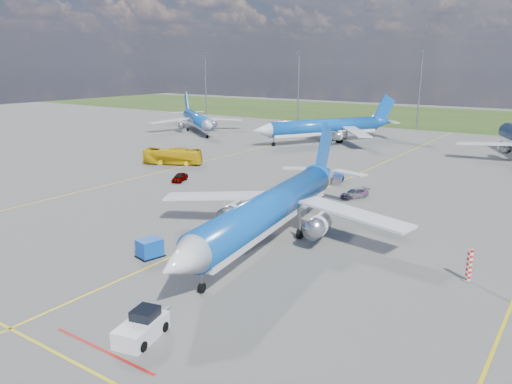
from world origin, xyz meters
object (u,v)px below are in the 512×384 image
Objects in this scene: bg_jet_nw at (198,132)px; apron_bus at (173,156)px; uld_container at (150,248)px; service_car_b at (308,194)px; baggage_tug_c at (338,178)px; pushback_tug at (142,327)px; service_car_c at (354,193)px; warning_post at (469,265)px; service_car_a at (180,177)px; bg_jet_nnw at (324,142)px; main_airliner at (269,242)px.

bg_jet_nw is 46.74m from apron_bus.
apron_bus is (-31.12, 36.01, 0.66)m from uld_container.
service_car_b is 0.82× the size of baggage_tug_c.
pushback_tug reaches higher than service_car_c.
warning_post is 38.99m from baggage_tug_c.
service_car_a is at bearing 98.31° from service_car_b.
bg_jet_nnw reaches higher than service_car_c.
main_airliner is 22.50m from service_car_c.
warning_post is 50.17m from service_car_a.
service_car_c is (0.16, 22.49, 0.65)m from main_airliner.
service_car_c is (27.40, -44.31, 0.65)m from bg_jet_nnw.
warning_post is 0.66× the size of service_car_b.
uld_container is at bearing -45.16° from bg_jet_nnw.
service_car_c reaches higher than service_car_b.
apron_bus is 39.09m from service_car_c.
service_car_a reaches higher than service_car_b.
service_car_a is 28.86m from service_car_c.
bg_jet_nnw is at bearing 95.66° from pushback_tug.
uld_container is (19.57, -77.20, 0.91)m from bg_jet_nnw.
baggage_tug_c is (-0.99, 11.91, -0.07)m from service_car_b.
uld_container is at bearing -73.10° from service_car_a.
pushback_tug is (30.41, -88.38, 0.81)m from bg_jet_nnw.
service_car_b is at bearing -116.72° from service_car_c.
service_car_c is at bearing 80.59° from pushback_tug.
service_car_b is at bearing -14.20° from service_car_a.
pushback_tug is at bearing -100.68° from baggage_tug_c.
pushback_tug is at bearing -59.82° from service_car_c.
service_car_b is (2.45, 28.84, -0.28)m from uld_container.
bg_jet_nnw is at bearing 117.39° from uld_container.
bg_jet_nw is 8.34× the size of service_car_b.
service_car_a is at bearing -104.07° from bg_jet_nw.
service_car_a is (-0.68, -50.98, 0.70)m from bg_jet_nnw.
baggage_tug_c is at bearing 6.48° from service_car_b.
service_car_a is at bearing 140.85° from uld_container.
bg_jet_nnw reaches higher than pushback_tug.
main_airliner reaches higher than service_car_b.
pushback_tug is (68.81, -85.41, 0.81)m from bg_jet_nw.
main_airliner is 30.98m from baggage_tug_c.
main_airliner is (65.64, -63.83, 0.00)m from bg_jet_nw.
bg_jet_nw is at bearing 107.37° from service_car_a.
bg_jet_nw is 61.06m from service_car_a.
main_airliner is 12.96m from uld_container.
bg_jet_nw reaches higher than service_car_a.
bg_jet_nnw reaches higher than service_car_b.
bg_jet_nnw is at bearing 99.07° from baggage_tug_c.
pushback_tug is 1.32× the size of service_car_b.
bg_jet_nnw is 9.28× the size of service_car_c.
main_airliner is 3.70× the size of apron_bus.
service_car_c is at bearing -51.27° from service_car_b.
bg_jet_nnw reaches higher than service_car_a.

